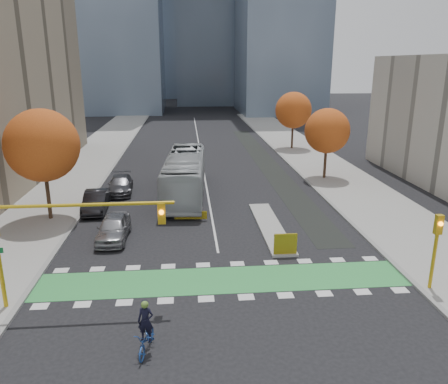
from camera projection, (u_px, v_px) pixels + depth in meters
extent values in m
plane|color=black|center=(225.00, 294.00, 22.09)|extent=(300.00, 300.00, 0.00)
cube|color=gray|center=(60.00, 190.00, 40.06)|extent=(7.00, 120.00, 0.15)
cube|color=gray|center=(345.00, 183.00, 42.30)|extent=(7.00, 120.00, 0.15)
cube|color=gray|center=(99.00, 189.00, 40.35)|extent=(0.30, 120.00, 0.16)
cube|color=gray|center=(310.00, 184.00, 42.01)|extent=(0.30, 120.00, 0.16)
cube|color=green|center=(223.00, 280.00, 23.52)|extent=(20.00, 3.00, 0.01)
cube|color=silver|center=(199.00, 148.00, 60.31)|extent=(0.15, 70.00, 0.01)
cube|color=black|center=(266.00, 163.00, 51.38)|extent=(2.50, 50.00, 0.01)
cube|color=gray|center=(270.00, 227.00, 31.00)|extent=(1.60, 10.00, 0.16)
cube|color=yellow|center=(285.00, 244.00, 26.21)|extent=(1.40, 0.12, 1.30)
cylinder|color=#332114|center=(47.00, 186.00, 31.81)|extent=(0.28, 0.28, 5.25)
sphere|color=#983312|center=(42.00, 145.00, 30.96)|extent=(5.20, 5.20, 5.20)
cylinder|color=#332114|center=(325.00, 157.00, 43.46)|extent=(0.28, 0.28, 4.55)
sphere|color=#983312|center=(327.00, 131.00, 42.73)|extent=(4.40, 4.40, 4.40)
cylinder|color=#332114|center=(292.00, 131.00, 58.74)|extent=(0.28, 0.28, 4.90)
sphere|color=#983312|center=(293.00, 110.00, 57.95)|extent=(4.80, 4.80, 4.80)
cylinder|color=#BF9914|center=(83.00, 205.00, 19.63)|extent=(8.20, 0.16, 0.16)
cube|color=#BF9914|center=(162.00, 213.00, 20.06)|extent=(0.35, 0.28, 1.00)
sphere|color=orange|center=(161.00, 212.00, 19.86)|extent=(0.22, 0.22, 0.22)
cylinder|color=#BF9914|center=(434.00, 254.00, 21.92)|extent=(0.18, 0.18, 4.00)
cube|color=#BF9914|center=(439.00, 225.00, 21.47)|extent=(0.35, 0.28, 1.00)
sphere|color=orange|center=(441.00, 224.00, 21.27)|extent=(0.22, 0.22, 0.22)
imported|color=#204795|center=(147.00, 340.00, 17.57)|extent=(1.05, 2.06, 1.03)
imported|color=black|center=(146.00, 321.00, 17.32)|extent=(0.71, 0.54, 1.76)
sphere|color=#597F2D|center=(145.00, 305.00, 17.12)|extent=(0.30, 0.30, 0.30)
imported|color=#AFB4B7|center=(185.00, 175.00, 37.99)|extent=(3.98, 13.72, 3.78)
imported|color=gray|center=(113.00, 228.00, 28.78)|extent=(1.98, 4.77, 1.62)
imported|color=black|center=(96.00, 201.00, 34.30)|extent=(1.92, 4.93, 1.60)
imported|color=#47464B|center=(120.00, 185.00, 39.20)|extent=(2.39, 5.22, 1.48)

